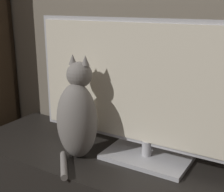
% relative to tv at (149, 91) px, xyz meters
% --- Properties ---
extents(tv, '(1.13, 0.23, 0.62)m').
position_rel_tv_xyz_m(tv, '(0.00, 0.00, 0.00)').
color(tv, '#B7B7BC').
rests_on(tv, tv_stand).
extents(cat, '(0.20, 0.30, 0.47)m').
position_rel_tv_xyz_m(cat, '(-0.28, -0.13, -0.12)').
color(cat, gray).
rests_on(cat, tv_stand).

